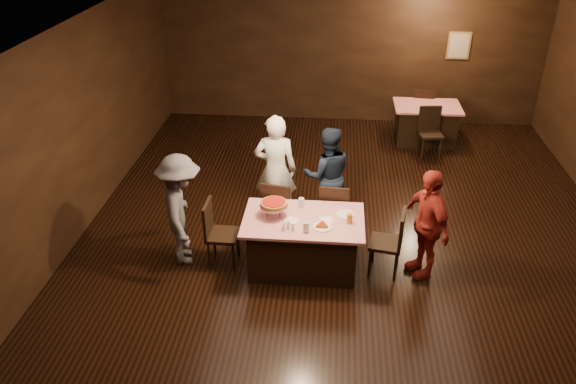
% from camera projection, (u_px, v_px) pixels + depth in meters
% --- Properties ---
extents(room, '(10.00, 10.04, 3.02)m').
position_uv_depth(room, '(357.00, 109.00, 7.13)').
color(room, black).
rests_on(room, ground).
extents(main_table, '(1.60, 1.00, 0.77)m').
position_uv_depth(main_table, '(303.00, 243.00, 7.59)').
color(main_table, '#A70B1B').
rests_on(main_table, ground).
extents(back_table, '(1.30, 0.90, 0.77)m').
position_uv_depth(back_table, '(425.00, 124.00, 11.28)').
color(back_table, red).
rests_on(back_table, ground).
extents(chair_far_left, '(0.49, 0.49, 0.95)m').
position_uv_depth(chair_far_left, '(279.00, 208.00, 8.23)').
color(chair_far_left, black).
rests_on(chair_far_left, ground).
extents(chair_far_right, '(0.44, 0.44, 0.95)m').
position_uv_depth(chair_far_right, '(334.00, 210.00, 8.17)').
color(chair_far_right, black).
rests_on(chair_far_right, ground).
extents(chair_end_left, '(0.43, 0.43, 0.95)m').
position_uv_depth(chair_end_left, '(223.00, 234.00, 7.63)').
color(chair_end_left, black).
rests_on(chair_end_left, ground).
extents(chair_end_right, '(0.49, 0.49, 0.95)m').
position_uv_depth(chair_end_right, '(386.00, 242.00, 7.46)').
color(chair_end_right, black).
rests_on(chair_end_right, ground).
extents(chair_back_near, '(0.47, 0.47, 0.95)m').
position_uv_depth(chair_back_near, '(431.00, 133.00, 10.63)').
color(chair_back_near, black).
rests_on(chair_back_near, ground).
extents(chair_back_far, '(0.46, 0.46, 0.95)m').
position_uv_depth(chair_back_far, '(422.00, 109.00, 11.76)').
color(chair_back_far, black).
rests_on(chair_back_far, ground).
extents(diner_white_jacket, '(0.65, 0.44, 1.75)m').
position_uv_depth(diner_white_jacket, '(275.00, 170.00, 8.42)').
color(diner_white_jacket, white).
rests_on(diner_white_jacket, ground).
extents(diner_navy_hoodie, '(0.83, 0.70, 1.54)m').
position_uv_depth(diner_navy_hoodie, '(327.00, 175.00, 8.49)').
color(diner_navy_hoodie, '#162134').
rests_on(diner_navy_hoodie, ground).
extents(diner_grey_knit, '(0.85, 1.16, 1.60)m').
position_uv_depth(diner_grey_knit, '(181.00, 210.00, 7.54)').
color(diner_grey_knit, '#57575C').
rests_on(diner_grey_knit, ground).
extents(diner_red_shirt, '(0.72, 0.98, 1.55)m').
position_uv_depth(diner_red_shirt, '(427.00, 223.00, 7.30)').
color(diner_red_shirt, '#A72A20').
rests_on(diner_red_shirt, ground).
extents(pizza_stand, '(0.38, 0.38, 0.22)m').
position_uv_depth(pizza_stand, '(274.00, 204.00, 7.39)').
color(pizza_stand, black).
rests_on(pizza_stand, main_table).
extents(plate_with_slice, '(0.25, 0.25, 0.06)m').
position_uv_depth(plate_with_slice, '(322.00, 226.00, 7.21)').
color(plate_with_slice, white).
rests_on(plate_with_slice, main_table).
extents(plate_empty, '(0.25, 0.25, 0.01)m').
position_uv_depth(plate_empty, '(345.00, 215.00, 7.49)').
color(plate_empty, white).
rests_on(plate_empty, main_table).
extents(glass_front_left, '(0.08, 0.08, 0.14)m').
position_uv_depth(glass_front_left, '(306.00, 227.00, 7.10)').
color(glass_front_left, silver).
rests_on(glass_front_left, main_table).
extents(glass_amber, '(0.08, 0.08, 0.14)m').
position_uv_depth(glass_amber, '(349.00, 219.00, 7.28)').
color(glass_amber, '#BF7F26').
rests_on(glass_amber, main_table).
extents(glass_back, '(0.08, 0.08, 0.14)m').
position_uv_depth(glass_back, '(301.00, 203.00, 7.63)').
color(glass_back, silver).
rests_on(glass_back, main_table).
extents(condiments, '(0.17, 0.10, 0.09)m').
position_uv_depth(condiments, '(288.00, 227.00, 7.15)').
color(condiments, silver).
rests_on(condiments, main_table).
extents(napkin_center, '(0.19, 0.19, 0.01)m').
position_uv_depth(napkin_center, '(326.00, 220.00, 7.38)').
color(napkin_center, white).
rests_on(napkin_center, main_table).
extents(napkin_left, '(0.21, 0.21, 0.01)m').
position_uv_depth(napkin_left, '(292.00, 220.00, 7.37)').
color(napkin_left, white).
rests_on(napkin_left, main_table).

